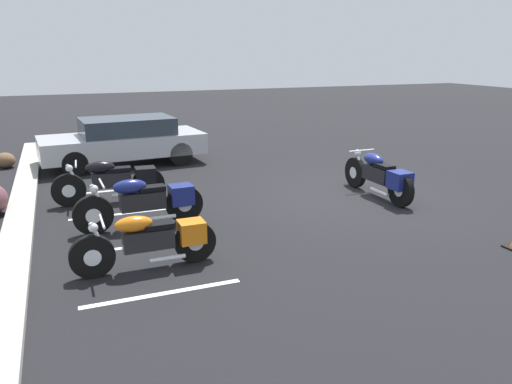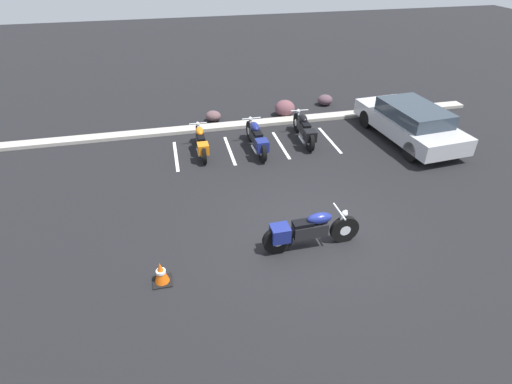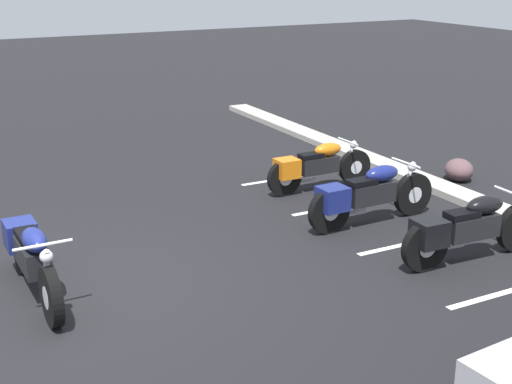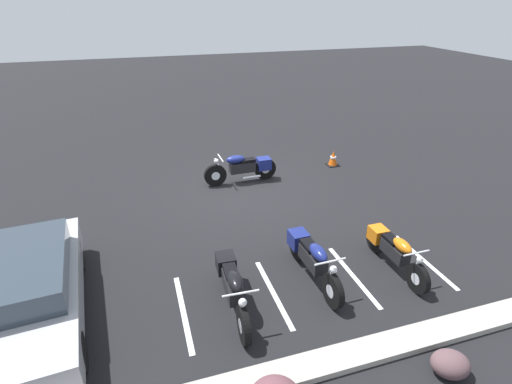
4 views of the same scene
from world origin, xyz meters
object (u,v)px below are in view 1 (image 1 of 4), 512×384
car_silver (124,140)px  motorcycle_navy_featured (380,176)px  parked_bike_0 (153,240)px  landscape_rock_1 (5,160)px  parked_bike_2 (115,180)px  parked_bike_1 (146,201)px

car_silver → motorcycle_navy_featured: bearing=126.6°
motorcycle_navy_featured → parked_bike_0: size_ratio=1.11×
car_silver → landscape_rock_1: (0.79, 3.05, -0.48)m
parked_bike_0 → parked_bike_2: (3.56, 0.12, 0.04)m
parked_bike_2 → car_silver: (3.56, -0.66, 0.21)m
parked_bike_0 → car_silver: bearing=-94.8°
car_silver → parked_bike_1: bearing=82.0°
motorcycle_navy_featured → parked_bike_1: bearing=89.2°
parked_bike_1 → parked_bike_2: bearing=-80.8°
parked_bike_0 → parked_bike_1: parked_bike_1 is taller
parked_bike_1 → car_silver: bearing=-95.3°
parked_bike_0 → car_silver: 7.15m
parked_bike_2 → parked_bike_0: bearing=94.3°
parked_bike_0 → landscape_rock_1: parked_bike_0 is taller
parked_bike_1 → landscape_rock_1: (6.12, 2.73, -0.27)m
parked_bike_2 → motorcycle_navy_featured: bearing=164.3°
landscape_rock_1 → motorcycle_navy_featured: bearing=-128.5°
parked_bike_0 → parked_bike_2: 3.56m
parked_bike_2 → car_silver: car_silver is taller
parked_bike_0 → parked_bike_1: bearing=-97.6°
motorcycle_navy_featured → parked_bike_1: 4.95m
motorcycle_navy_featured → parked_bike_0: 5.48m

